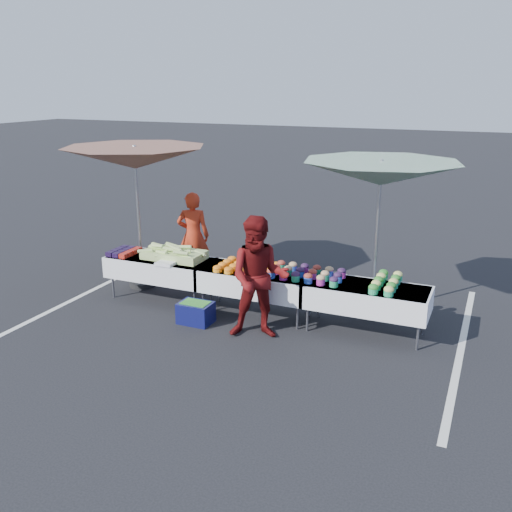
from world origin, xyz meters
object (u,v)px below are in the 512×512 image
at_px(table_left, 161,267).
at_px(vendor, 193,236).
at_px(table_right, 366,297).
at_px(customer, 259,278).
at_px(storage_bin, 196,312).
at_px(umbrella_right, 381,174).
at_px(table_center, 256,281).
at_px(umbrella_left, 135,159).

distance_m(table_left, vendor, 1.25).
relative_size(table_right, customer, 1.01).
relative_size(customer, storage_bin, 3.51).
height_order(customer, umbrella_right, umbrella_right).
bearing_deg(storage_bin, table_left, 147.32).
bearing_deg(table_center, table_right, 0.00).
relative_size(table_left, customer, 1.01).
distance_m(table_left, storage_bin, 1.33).
bearing_deg(customer, umbrella_left, 138.07).
distance_m(table_right, umbrella_left, 4.67).
bearing_deg(umbrella_right, vendor, 173.29).
relative_size(table_left, table_right, 1.00).
distance_m(table_left, umbrella_left, 1.96).
bearing_deg(storage_bin, customer, -2.63).
bearing_deg(vendor, table_center, 127.84).
height_order(customer, umbrella_left, umbrella_left).
xyz_separation_m(table_right, umbrella_left, (-4.30, 0.42, 1.78)).
bearing_deg(table_right, table_left, 180.00).
relative_size(table_center, vendor, 1.10).
xyz_separation_m(table_right, umbrella_right, (-0.06, 0.80, 1.71)).
height_order(table_right, vendor, vendor).
distance_m(table_right, vendor, 3.85).
xyz_separation_m(vendor, storage_bin, (1.10, -1.91, -0.67)).
bearing_deg(table_left, customer, -19.04).
xyz_separation_m(umbrella_left, umbrella_right, (4.24, 0.38, -0.07)).
bearing_deg(customer, table_center, 96.72).
xyz_separation_m(customer, umbrella_left, (-2.87, 1.17, 1.44)).
relative_size(table_center, umbrella_left, 0.70).
bearing_deg(table_left, table_right, 0.00).
relative_size(vendor, customer, 0.92).
height_order(vendor, storage_bin, vendor).
height_order(table_left, umbrella_left, umbrella_left).
distance_m(customer, storage_bin, 1.34).
height_order(vendor, umbrella_left, umbrella_left).
bearing_deg(table_left, vendor, 91.88).
height_order(table_center, table_right, same).
relative_size(table_right, storage_bin, 3.54).
height_order(table_right, umbrella_right, umbrella_right).
distance_m(table_center, table_right, 1.80).
bearing_deg(table_left, umbrella_right, 12.73).
height_order(table_left, table_right, same).
xyz_separation_m(table_right, customer, (-1.43, -0.75, 0.34)).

